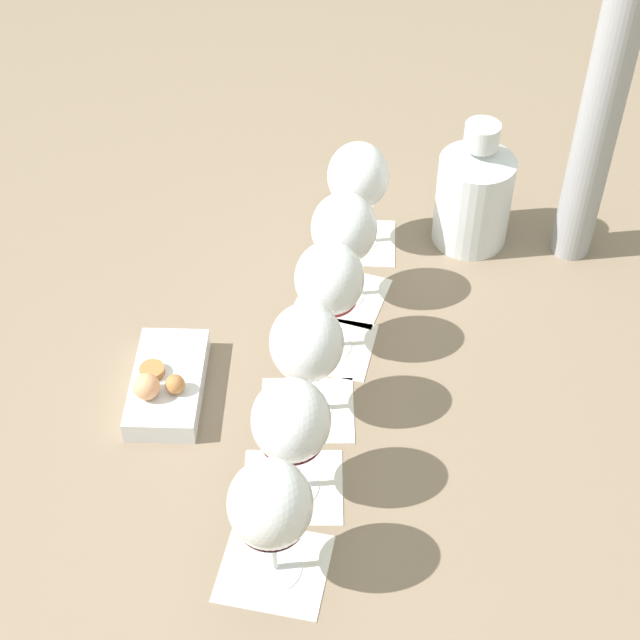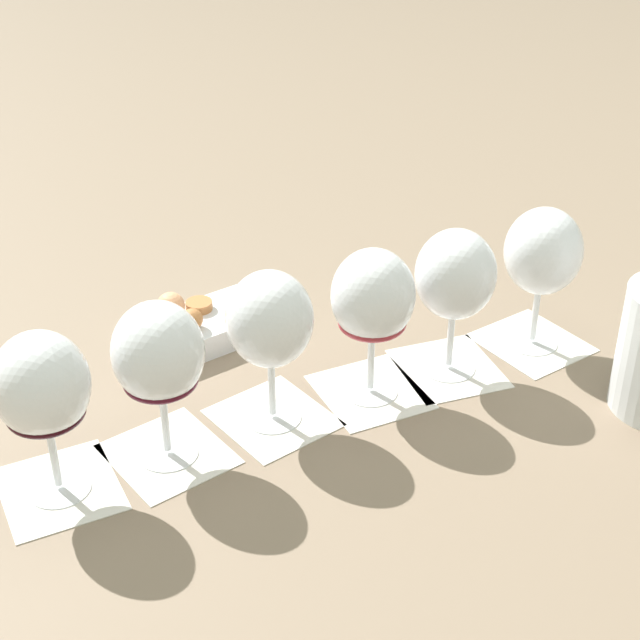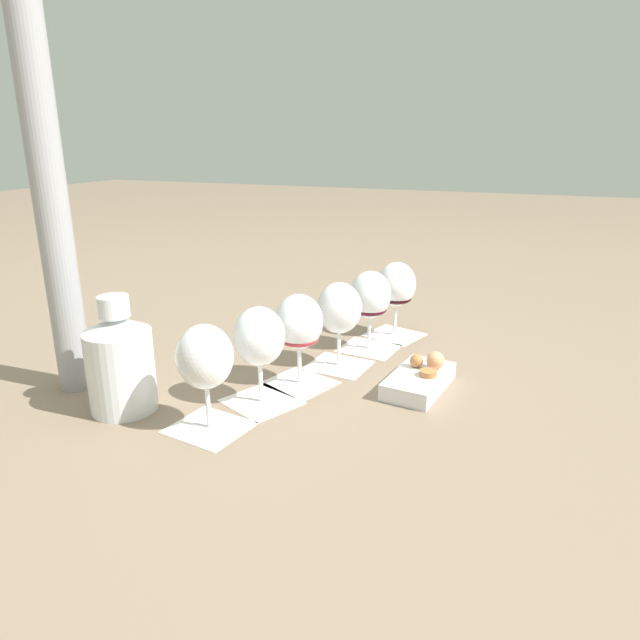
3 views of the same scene
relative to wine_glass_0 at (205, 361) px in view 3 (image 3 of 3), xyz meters
The scene contains 16 objects.
ground_plane 0.31m from the wine_glass_0, 16.33° to the right, with size 8.00×8.00×0.00m, color #7F6B56.
tasting_card_0 0.12m from the wine_glass_0, ahead, with size 0.13×0.13×0.00m.
tasting_card_1 0.17m from the wine_glass_0, 16.20° to the right, with size 0.15×0.15×0.00m.
tasting_card_2 0.25m from the wine_glass_0, 16.45° to the right, with size 0.14×0.15×0.00m.
tasting_card_3 0.36m from the wine_glass_0, 17.37° to the right, with size 0.12×0.13×0.00m.
tasting_card_4 0.48m from the wine_glass_0, 16.24° to the right, with size 0.12×0.13×0.00m.
tasting_card_5 0.59m from the wine_glass_0, 16.01° to the right, with size 0.14×0.15×0.00m.
wine_glass_0 is the anchor object (origin of this frame).
wine_glass_1 0.12m from the wine_glass_0, 16.20° to the right, with size 0.09×0.09×0.17m.
wine_glass_2 0.23m from the wine_glass_0, 16.45° to the right, with size 0.09×0.09×0.17m.
wine_glass_3 0.34m from the wine_glass_0, 17.37° to the right, with size 0.09×0.09×0.17m.
wine_glass_4 0.46m from the wine_glass_0, 16.24° to the right, with size 0.09×0.09×0.17m.
wine_glass_5 0.58m from the wine_glass_0, 16.01° to the right, with size 0.09×0.09×0.17m.
ceramic_vase 0.18m from the wine_glass_0, 88.82° to the left, with size 0.11×0.11×0.20m.
snack_dish 0.41m from the wine_glass_0, 45.07° to the right, with size 0.18×0.11×0.07m.
umbrella_pole 0.48m from the wine_glass_0, 82.24° to the left, with size 0.06×0.06×0.93m.
Camera 3 is at (-0.97, -0.40, 0.45)m, focal length 32.00 mm.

